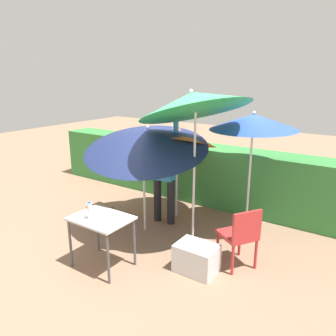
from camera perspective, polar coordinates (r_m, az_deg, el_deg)
name	(u,v)px	position (r m, az deg, el deg)	size (l,w,h in m)	color
ground_plane	(158,234)	(5.63, -1.75, -11.54)	(24.00, 24.00, 0.00)	#937056
hedge_row	(210,174)	(6.89, 7.31, -1.08)	(8.00, 0.70, 1.19)	#38843D
umbrella_rainbow	(175,135)	(5.87, 1.27, 5.90)	(1.54, 1.53, 1.93)	silver
umbrella_orange	(253,122)	(5.37, 14.79, 7.83)	(1.41, 1.41, 2.06)	silver
umbrella_yellow	(193,102)	(4.74, 4.48, 11.42)	(1.71, 1.67, 2.69)	silver
umbrella_navy	(146,139)	(5.26, -3.97, 5.16)	(2.09, 2.06, 2.10)	silver
person_vendor	(164,173)	(5.74, -0.69, -0.90)	(0.56, 0.25, 1.88)	black
chair_plastic	(241,234)	(4.63, 12.63, -11.25)	(0.61, 0.61, 0.89)	#B72D2D
cooler_box	(196,258)	(4.61, 5.01, -15.50)	(0.55, 0.41, 0.39)	silver
crate_cardboard	(100,214)	(6.15, -11.80, -7.91)	(0.39, 0.34, 0.29)	#9E7A4C
folding_table	(101,223)	(4.59, -11.64, -9.51)	(0.80, 0.60, 0.74)	#4C4C51
bottle_water	(90,211)	(4.50, -13.59, -7.31)	(0.07, 0.07, 0.24)	silver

